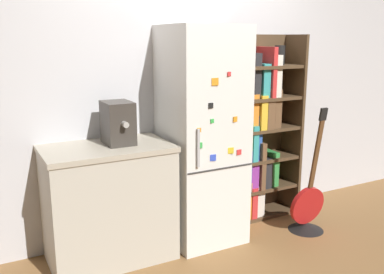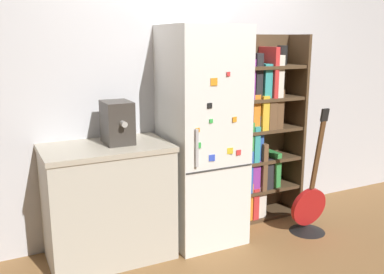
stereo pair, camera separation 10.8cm
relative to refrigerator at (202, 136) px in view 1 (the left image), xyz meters
The scene contains 7 objects.
ground_plane 0.94m from the refrigerator, 89.98° to the right, with size 16.00×16.00×0.00m, color olive.
wall_back 0.50m from the refrigerator, 89.99° to the left, with size 8.00×0.05×2.60m.
refrigerator is the anchor object (origin of this frame).
bookshelf 0.70m from the refrigerator, 14.15° to the left, with size 0.78×0.33×1.78m.
kitchen_counter 0.95m from the refrigerator, behind, with size 0.98×0.61×0.93m.
espresso_machine 0.75m from the refrigerator, behind, with size 0.21×0.33×0.33m.
guitar 1.24m from the refrigerator, 20.92° to the right, with size 0.36×0.33×1.17m.
Camera 1 is at (-1.75, -2.96, 1.74)m, focal length 40.00 mm.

